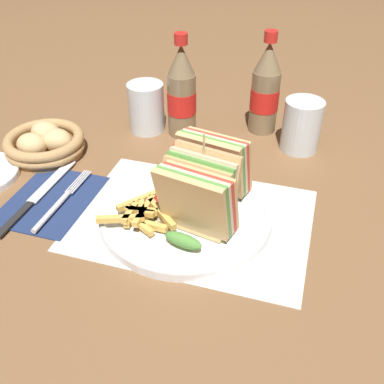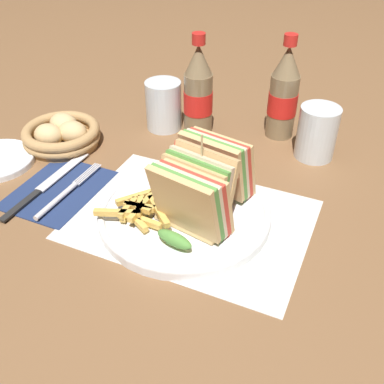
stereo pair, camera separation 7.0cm
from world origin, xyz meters
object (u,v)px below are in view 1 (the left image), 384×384
at_px(club_sandwich, 204,185).
at_px(fork, 58,205).
at_px(plate_main, 188,214).
at_px(coke_bottle_near, 182,93).
at_px(coke_bottle_far, 265,90).
at_px(bread_basket, 45,143).
at_px(glass_near, 302,125).
at_px(glass_far, 146,110).
at_px(knife, 38,196).

height_order(club_sandwich, fork, club_sandwich).
height_order(plate_main, coke_bottle_near, coke_bottle_near).
distance_m(club_sandwich, coke_bottle_far, 0.32).
bearing_deg(bread_basket, fork, -52.93).
distance_m(coke_bottle_far, glass_near, 0.11).
bearing_deg(glass_far, club_sandwich, -52.55).
bearing_deg(coke_bottle_near, club_sandwich, -65.39).
distance_m(club_sandwich, fork, 0.25).
distance_m(fork, knife, 0.05).
relative_size(fork, glass_near, 1.70).
bearing_deg(plate_main, coke_bottle_far, 79.51).
height_order(plate_main, glass_far, glass_far).
relative_size(coke_bottle_near, glass_near, 2.05).
relative_size(coke_bottle_far, bread_basket, 1.37).
xyz_separation_m(coke_bottle_far, bread_basket, (-0.38, -0.22, -0.06)).
bearing_deg(glass_near, club_sandwich, -114.08).
height_order(club_sandwich, glass_near, club_sandwich).
bearing_deg(coke_bottle_far, coke_bottle_near, -158.21).
height_order(plate_main, fork, plate_main).
relative_size(knife, bread_basket, 1.46).
relative_size(fork, bread_basket, 1.14).
xyz_separation_m(fork, glass_near, (0.36, 0.31, 0.04)).
xyz_separation_m(knife, bread_basket, (-0.06, 0.13, 0.02)).
height_order(plate_main, bread_basket, bread_basket).
distance_m(coke_bottle_far, glass_far, 0.25).
relative_size(plate_main, bread_basket, 1.82).
bearing_deg(knife, bread_basket, 116.35).
relative_size(plate_main, coke_bottle_near, 1.33).
bearing_deg(glass_far, glass_near, 2.64).
bearing_deg(club_sandwich, glass_near, 65.92).
distance_m(club_sandwich, glass_far, 0.32).
distance_m(knife, glass_far, 0.30).
relative_size(club_sandwich, glass_near, 2.05).
bearing_deg(plate_main, glass_near, 62.22).
relative_size(plate_main, glass_far, 2.72).
height_order(plate_main, knife, plate_main).
bearing_deg(plate_main, glass_far, 123.52).
relative_size(glass_near, glass_far, 1.00).
bearing_deg(glass_far, coke_bottle_near, 4.82).
xyz_separation_m(knife, glass_far, (0.09, 0.28, 0.04)).
distance_m(coke_bottle_near, bread_basket, 0.28).
relative_size(plate_main, club_sandwich, 1.33).
height_order(club_sandwich, coke_bottle_far, coke_bottle_far).
bearing_deg(plate_main, fork, -170.27).
relative_size(club_sandwich, coke_bottle_far, 1.00).
height_order(club_sandwich, knife, club_sandwich).
bearing_deg(bread_basket, plate_main, -18.59).
xyz_separation_m(knife, coke_bottle_near, (0.16, 0.29, 0.08)).
distance_m(plate_main, fork, 0.22).
xyz_separation_m(glass_near, glass_far, (-0.31, -0.01, -0.01)).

